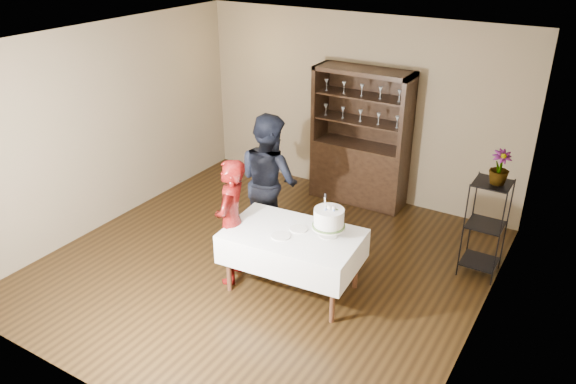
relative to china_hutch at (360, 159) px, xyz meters
The scene contains 14 objects.
floor 2.36m from the china_hutch, 95.08° to the right, with size 5.00×5.00×0.00m, color black.
ceiling 3.04m from the china_hutch, 95.08° to the right, with size 5.00×5.00×0.00m, color silver.
back_wall 0.76m from the china_hutch, 128.88° to the left, with size 5.00×0.02×2.70m, color #74624B.
wall_left 3.58m from the china_hutch, 140.17° to the right, with size 0.02×5.00×2.70m, color #74624B.
wall_right 3.29m from the china_hutch, 44.39° to the right, with size 0.02×5.00×2.70m, color #74624B.
china_hutch is the anchor object (origin of this frame).
plant_etagere 2.33m from the china_hutch, 26.83° to the right, with size 0.42×0.42×1.20m.
cake_table 2.53m from the china_hutch, 82.19° to the right, with size 1.55×1.03×0.74m.
woman 2.70m from the china_hutch, 97.86° to the right, with size 0.55×0.36×1.51m, color #3D0507.
man 1.81m from the china_hutch, 105.06° to the right, with size 0.85×0.66×1.75m, color black.
cake 2.48m from the china_hutch, 73.35° to the right, with size 0.37×0.37×0.51m.
plate_near 2.66m from the china_hutch, 84.04° to the right, with size 0.21×0.21×0.01m, color silver.
plate_far 2.44m from the china_hutch, 81.44° to the right, with size 0.20×0.20×0.01m, color silver.
potted_plant 2.48m from the china_hutch, 26.39° to the right, with size 0.22×0.22×0.39m, color #496831.
Camera 1 is at (3.27, -4.85, 3.81)m, focal length 35.00 mm.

